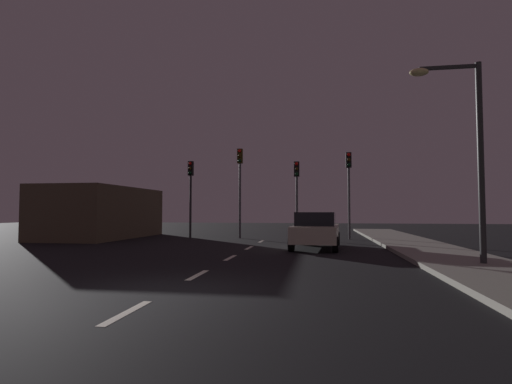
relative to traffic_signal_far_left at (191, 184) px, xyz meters
name	(u,v)px	position (x,y,z in m)	size (l,w,h in m)	color
ground_plane	(234,256)	(4.80, -9.29, -3.35)	(80.00, 80.00, 0.00)	black
sidewalk_curb_right	(450,258)	(12.30, -9.29, -3.28)	(3.00, 40.00, 0.15)	gray
lane_stripe_nearest	(127,312)	(4.80, -17.49, -3.35)	(0.16, 1.60, 0.01)	silver
lane_stripe_second	(198,275)	(4.80, -13.69, -3.35)	(0.16, 1.60, 0.01)	silver
lane_stripe_third	(230,258)	(4.80, -9.89, -3.35)	(0.16, 1.60, 0.01)	silver
lane_stripe_fourth	(249,248)	(4.80, -6.09, -3.35)	(0.16, 1.60, 0.01)	silver
lane_stripe_fifth	(261,241)	(4.80, -2.29, -3.35)	(0.16, 1.60, 0.01)	silver
traffic_signal_far_left	(191,184)	(0.00, 0.00, 0.00)	(0.32, 0.38, 4.77)	#2D2D30
traffic_signal_center_left	(240,176)	(3.15, 0.00, 0.45)	(0.32, 0.38, 5.48)	#4C4C51
traffic_signal_center_right	(297,184)	(6.62, 0.00, -0.10)	(0.32, 0.38, 4.62)	#4C4C51
traffic_signal_far_right	(349,178)	(9.67, 0.00, 0.21)	(0.32, 0.38, 5.11)	#4C4C51
car_stopped_ahead	(316,230)	(7.79, -5.82, -2.55)	(2.26, 4.62, 1.60)	beige
street_lamp_right	(467,140)	(12.24, -11.24, 0.38)	(2.04, 0.36, 6.05)	#2D2D30
storefront_left	(102,213)	(-5.40, -0.96, -1.80)	(4.41, 8.45, 3.10)	brown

